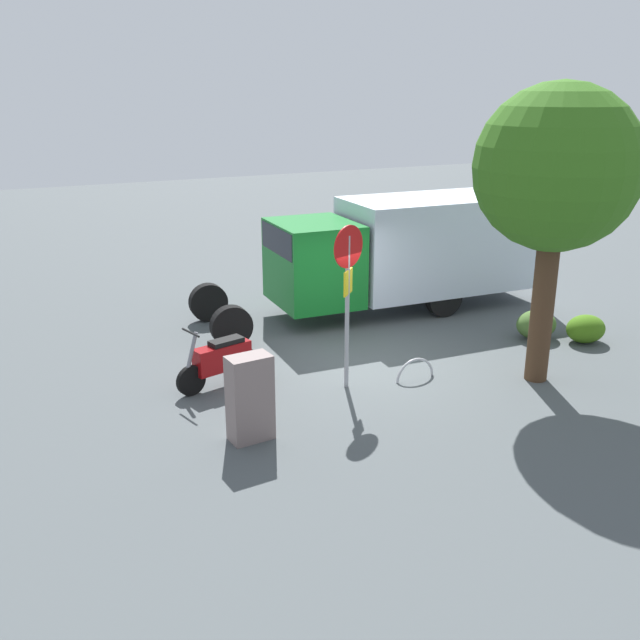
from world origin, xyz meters
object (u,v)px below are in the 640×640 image
object	(u,v)px
box_truck_near	(404,248)
utility_cabinet	(250,398)
motorcycle	(222,359)
stop_sign	(348,282)
bike_rack_hoop	(415,379)
street_tree	(557,171)

from	to	relation	value
box_truck_near	utility_cabinet	bearing A→B (deg)	42.24
motorcycle	stop_sign	bearing A→B (deg)	138.43
stop_sign	utility_cabinet	distance (m)	2.90
utility_cabinet	box_truck_near	bearing A→B (deg)	-140.49
motorcycle	bike_rack_hoop	distance (m)	3.67
box_truck_near	street_tree	size ratio (longest dim) A/B	1.59
bike_rack_hoop	street_tree	bearing A→B (deg)	154.33
utility_cabinet	bike_rack_hoop	xyz separation A→B (m)	(-3.65, -0.88, -0.70)
motorcycle	bike_rack_hoop	bearing A→B (deg)	144.45
stop_sign	utility_cabinet	size ratio (longest dim) A/B	2.17
bike_rack_hoop	motorcycle	bearing A→B (deg)	-21.29
motorcycle	bike_rack_hoop	xyz separation A→B (m)	(-3.38, 1.32, -0.52)
stop_sign	bike_rack_hoop	size ratio (longest dim) A/B	3.56
motorcycle	stop_sign	world-z (taller)	stop_sign
stop_sign	street_tree	xyz separation A→B (m)	(-3.40, 1.25, 1.89)
street_tree	bike_rack_hoop	bearing A→B (deg)	-25.67
utility_cabinet	bike_rack_hoop	world-z (taller)	utility_cabinet
motorcycle	stop_sign	distance (m)	2.75
street_tree	utility_cabinet	bearing A→B (deg)	-1.17
motorcycle	bike_rack_hoop	world-z (taller)	motorcycle
motorcycle	stop_sign	xyz separation A→B (m)	(-2.05, 1.06, 1.50)
box_truck_near	street_tree	world-z (taller)	street_tree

